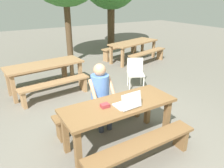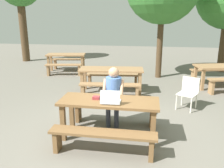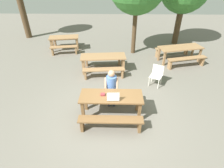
{
  "view_description": "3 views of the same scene",
  "coord_description": "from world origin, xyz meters",
  "px_view_note": "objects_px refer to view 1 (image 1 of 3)",
  "views": [
    {
      "loc": [
        -1.68,
        -2.56,
        2.39
      ],
      "look_at": [
        0.02,
        0.25,
        1.03
      ],
      "focal_mm": 34.17,
      "sensor_mm": 36.0,
      "label": 1
    },
    {
      "loc": [
        0.75,
        -4.21,
        2.32
      ],
      "look_at": [
        0.02,
        0.25,
        1.03
      ],
      "focal_mm": 38.11,
      "sensor_mm": 36.0,
      "label": 2
    },
    {
      "loc": [
        0.12,
        -4.23,
        3.98
      ],
      "look_at": [
        0.02,
        0.25,
        1.03
      ],
      "focal_mm": 28.32,
      "sensor_mm": 36.0,
      "label": 3
    }
  ],
  "objects_px": {
    "picnic_table_front": "(119,110)",
    "small_pouch": "(105,106)",
    "person_seated": "(101,92)",
    "laptop": "(128,103)",
    "plastic_chair": "(135,72)",
    "picnic_table_distant": "(45,68)",
    "picnic_table_mid": "(134,44)"
  },
  "relations": [
    {
      "from": "picnic_table_front",
      "to": "person_seated",
      "type": "height_order",
      "value": "person_seated"
    },
    {
      "from": "picnic_table_front",
      "to": "laptop",
      "type": "relative_size",
      "value": 5.14
    },
    {
      "from": "plastic_chair",
      "to": "picnic_table_front",
      "type": "bearing_deg",
      "value": -105.48
    },
    {
      "from": "small_pouch",
      "to": "picnic_table_mid",
      "type": "distance_m",
      "value": 5.38
    },
    {
      "from": "small_pouch",
      "to": "plastic_chair",
      "type": "distance_m",
      "value": 2.75
    },
    {
      "from": "laptop",
      "to": "person_seated",
      "type": "relative_size",
      "value": 0.29
    },
    {
      "from": "plastic_chair",
      "to": "picnic_table_distant",
      "type": "relative_size",
      "value": 0.4
    },
    {
      "from": "picnic_table_front",
      "to": "small_pouch",
      "type": "bearing_deg",
      "value": 176.93
    },
    {
      "from": "picnic_table_front",
      "to": "plastic_chair",
      "type": "height_order",
      "value": "plastic_chair"
    },
    {
      "from": "small_pouch",
      "to": "picnic_table_distant",
      "type": "distance_m",
      "value": 2.89
    },
    {
      "from": "small_pouch",
      "to": "person_seated",
      "type": "xyz_separation_m",
      "value": [
        0.25,
        0.59,
        -0.05
      ]
    },
    {
      "from": "person_seated",
      "to": "picnic_table_distant",
      "type": "xyz_separation_m",
      "value": [
        -0.43,
        2.29,
        -0.12
      ]
    },
    {
      "from": "picnic_table_distant",
      "to": "picnic_table_front",
      "type": "bearing_deg",
      "value": -86.82
    },
    {
      "from": "laptop",
      "to": "person_seated",
      "type": "xyz_separation_m",
      "value": [
        -0.07,
        0.77,
        -0.09
      ]
    },
    {
      "from": "picnic_table_front",
      "to": "plastic_chair",
      "type": "bearing_deg",
      "value": 46.8
    },
    {
      "from": "small_pouch",
      "to": "picnic_table_distant",
      "type": "xyz_separation_m",
      "value": [
        -0.18,
        2.88,
        -0.17
      ]
    },
    {
      "from": "laptop",
      "to": "small_pouch",
      "type": "xyz_separation_m",
      "value": [
        -0.31,
        0.18,
        -0.04
      ]
    },
    {
      "from": "laptop",
      "to": "picnic_table_mid",
      "type": "relative_size",
      "value": 0.16
    },
    {
      "from": "small_pouch",
      "to": "person_seated",
      "type": "relative_size",
      "value": 0.1
    },
    {
      "from": "small_pouch",
      "to": "person_seated",
      "type": "bearing_deg",
      "value": 67.43
    },
    {
      "from": "laptop",
      "to": "plastic_chair",
      "type": "height_order",
      "value": "laptop"
    },
    {
      "from": "picnic_table_front",
      "to": "small_pouch",
      "type": "height_order",
      "value": "small_pouch"
    },
    {
      "from": "picnic_table_front",
      "to": "laptop",
      "type": "height_order",
      "value": "laptop"
    },
    {
      "from": "small_pouch",
      "to": "plastic_chair",
      "type": "xyz_separation_m",
      "value": [
        2.0,
        1.85,
        -0.37
      ]
    },
    {
      "from": "picnic_table_mid",
      "to": "person_seated",
      "type": "bearing_deg",
      "value": -147.92
    },
    {
      "from": "picnic_table_mid",
      "to": "picnic_table_distant",
      "type": "height_order",
      "value": "picnic_table_distant"
    },
    {
      "from": "picnic_table_distant",
      "to": "plastic_chair",
      "type": "bearing_deg",
      "value": -30.77
    },
    {
      "from": "small_pouch",
      "to": "person_seated",
      "type": "distance_m",
      "value": 0.64
    },
    {
      "from": "small_pouch",
      "to": "plastic_chair",
      "type": "bearing_deg",
      "value": 42.69
    },
    {
      "from": "person_seated",
      "to": "picnic_table_mid",
      "type": "xyz_separation_m",
      "value": [
        3.31,
        3.45,
        -0.11
      ]
    },
    {
      "from": "picnic_table_front",
      "to": "person_seated",
      "type": "relative_size",
      "value": 1.47
    },
    {
      "from": "laptop",
      "to": "picnic_table_mid",
      "type": "bearing_deg",
      "value": -129.76
    }
  ]
}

